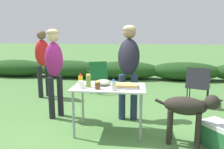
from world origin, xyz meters
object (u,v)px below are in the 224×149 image
Objects in this scene: mustard_bottle at (81,80)px; camp_chair_near_hedge at (97,75)px; relish_jar at (88,81)px; cooler_box at (221,136)px; camp_chair_green_behind_table at (198,84)px; plate_stack at (88,83)px; dog at (189,109)px; paper_cup_stack at (81,85)px; folding_table at (109,91)px; standing_person_in_dark_puffer at (129,61)px; beer_bottle at (98,85)px; mayo_bottle at (114,85)px; standing_person_with_beanie at (43,58)px; mixing_bowl at (103,82)px; food_tray at (126,86)px; standing_person_in_navy_coat at (54,63)px.

camp_chair_near_hedge is (-0.21, 2.40, -0.37)m from mustard_bottle.
relish_jar is 0.34× the size of cooler_box.
mustard_bottle is 0.25× the size of camp_chair_near_hedge.
camp_chair_near_hedge is at bearing -177.69° from camp_chair_green_behind_table.
mustard_bottle is at bearing -111.27° from plate_stack.
dog is 3.16m from camp_chair_near_hedge.
folding_table is at bearing 21.54° from paper_cup_stack.
folding_table is 2.45m from camp_chair_near_hedge.
standing_person_in_dark_puffer reaches higher than camp_chair_green_behind_table.
relish_jar reaches higher than beer_bottle.
camp_chair_near_hedge reaches higher than plate_stack.
standing_person_with_beanie is at bearing 134.32° from mayo_bottle.
mixing_bowl is 0.28× the size of camp_chair_near_hedge.
beer_bottle is (-0.41, -0.14, 0.04)m from food_tray.
plate_stack is 0.30× the size of camp_chair_near_hedge.
mustard_bottle reaches higher than folding_table.
dog is (1.24, -0.34, -0.27)m from mixing_bowl.
beer_bottle is 0.23× the size of cooler_box.
mustard_bottle reaches higher than food_tray.
mixing_bowl is at bearing 35.74° from relish_jar.
dog is 1.08× the size of camp_chair_green_behind_table.
standing_person_in_navy_coat is at bearing -124.09° from camp_chair_near_hedge.
dog is at bearing -76.97° from camp_chair_near_hedge.
standing_person_in_dark_puffer is at bearing 79.42° from mayo_bottle.
camp_chair_near_hedge is at bearing 97.75° from relish_jar.
relish_jar reaches higher than mixing_bowl.
food_tray is 0.65× the size of cooler_box.
mixing_bowl is 2.36m from camp_chair_near_hedge.
camp_chair_near_hedge is (-0.63, 2.35, -0.20)m from folding_table.
plate_stack is 2.40× the size of paper_cup_stack.
mixing_bowl is 0.26m from relish_jar.
relish_jar is 0.12× the size of standing_person_in_navy_coat.
folding_table reaches higher than cooler_box.
folding_table is 2.35m from camp_chair_green_behind_table.
folding_table is 0.36m from relish_jar.
mustard_bottle reaches higher than relish_jar.
plate_stack is 0.30× the size of camp_chair_green_behind_table.
mayo_bottle is 0.21× the size of camp_chair_near_hedge.
mayo_bottle is at bearing 53.53° from cooler_box.
paper_cup_stack is 0.12× the size of dog.
standing_person_in_navy_coat reaches higher than mayo_bottle.
camp_chair_green_behind_table is at bearing 34.84° from plate_stack.
camp_chair_green_behind_table reaches higher than dog.
standing_person_in_navy_coat is (-1.33, 0.56, 0.25)m from food_tray.
beer_bottle is (-0.04, -0.26, 0.02)m from mixing_bowl.
standing_person_in_dark_puffer is (-0.00, 0.73, 0.29)m from food_tray.
mayo_bottle reaches higher than plate_stack.
cooler_box is at bearing -6.84° from relish_jar.
standing_person_with_beanie is (-1.74, 1.68, 0.18)m from mixing_bowl.
standing_person_in_dark_puffer reaches higher than mustard_bottle.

